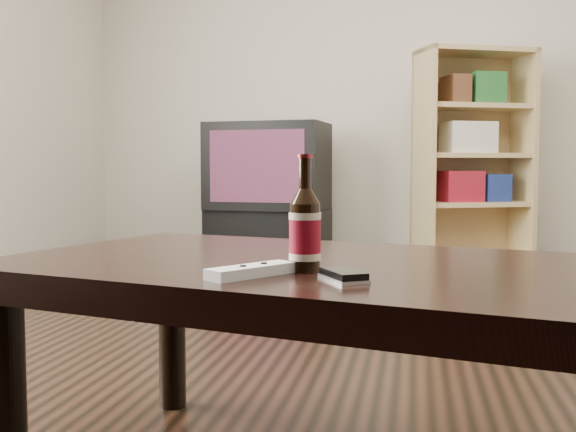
% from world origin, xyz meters
% --- Properties ---
extents(floor, '(5.00, 6.00, 0.01)m').
position_xyz_m(floor, '(0.00, 0.00, -0.01)').
color(floor, black).
rests_on(floor, ground).
extents(wall_back, '(5.00, 0.02, 2.70)m').
position_xyz_m(wall_back, '(0.00, 3.01, 1.35)').
color(wall_back, silver).
rests_on(wall_back, ground).
extents(tv_stand, '(0.90, 0.51, 0.34)m').
position_xyz_m(tv_stand, '(-1.00, 2.53, 0.17)').
color(tv_stand, black).
rests_on(tv_stand, floor).
extents(tv, '(0.88, 0.60, 0.62)m').
position_xyz_m(tv, '(-1.00, 2.52, 0.65)').
color(tv, black).
rests_on(tv, tv_stand).
extents(bookshelf, '(0.86, 0.63, 1.45)m').
position_xyz_m(bookshelf, '(0.42, 2.65, 0.76)').
color(bookshelf, tan).
rests_on(bookshelf, floor).
extents(coffee_table, '(1.36, 0.99, 0.46)m').
position_xyz_m(coffee_table, '(-0.14, -0.95, 0.40)').
color(coffee_table, black).
rests_on(coffee_table, floor).
extents(beer_bottle, '(0.07, 0.07, 0.20)m').
position_xyz_m(beer_bottle, '(-0.14, -1.08, 0.53)').
color(beer_bottle, black).
rests_on(beer_bottle, coffee_table).
extents(phone, '(0.09, 0.11, 0.02)m').
position_xyz_m(phone, '(-0.06, -1.17, 0.46)').
color(phone, silver).
rests_on(phone, coffee_table).
extents(remote, '(0.13, 0.16, 0.02)m').
position_xyz_m(remote, '(-0.22, -1.16, 0.47)').
color(remote, white).
rests_on(remote, coffee_table).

